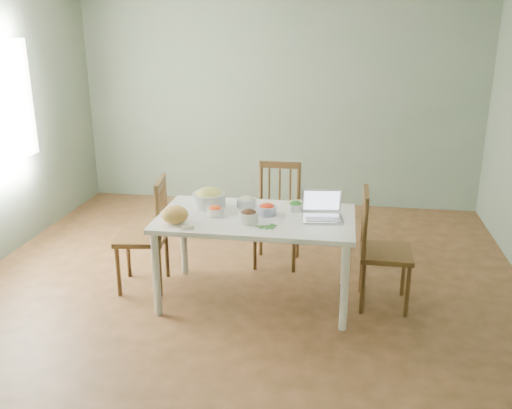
% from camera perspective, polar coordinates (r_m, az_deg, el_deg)
% --- Properties ---
extents(floor, '(5.00, 5.00, 0.00)m').
position_cam_1_polar(floor, '(5.03, -1.25, -8.47)').
color(floor, '#422C13').
rests_on(floor, ground).
extents(wall_back, '(5.00, 0.00, 2.70)m').
position_cam_1_polar(wall_back, '(7.02, 2.37, 10.84)').
color(wall_back, gray).
rests_on(wall_back, ground).
extents(wall_front, '(5.00, 0.00, 2.70)m').
position_cam_1_polar(wall_front, '(2.27, -12.83, -6.05)').
color(wall_front, gray).
rests_on(wall_front, ground).
extents(dining_table, '(1.60, 0.90, 0.75)m').
position_cam_1_polar(dining_table, '(4.68, 0.00, -5.53)').
color(dining_table, white).
rests_on(dining_table, floor).
extents(chair_far, '(0.44, 0.42, 0.98)m').
position_cam_1_polar(chair_far, '(5.31, 2.16, -1.21)').
color(chair_far, '#3C260E').
rests_on(chair_far, floor).
extents(chair_left, '(0.48, 0.50, 0.99)m').
position_cam_1_polar(chair_left, '(4.95, -11.69, -3.01)').
color(chair_left, '#3C260E').
rests_on(chair_left, floor).
extents(chair_right, '(0.42, 0.44, 0.98)m').
position_cam_1_polar(chair_right, '(4.66, 13.21, -4.57)').
color(chair_right, '#3C260E').
rests_on(chair_right, floor).
extents(bread_boule, '(0.21, 0.21, 0.14)m').
position_cam_1_polar(bread_boule, '(4.41, -8.33, -1.04)').
color(bread_boule, gold).
rests_on(bread_boule, dining_table).
extents(butter_stick, '(0.10, 0.05, 0.03)m').
position_cam_1_polar(butter_stick, '(4.28, -7.03, -2.36)').
color(butter_stick, '#F9EDC6').
rests_on(butter_stick, dining_table).
extents(bowl_squash, '(0.37, 0.37, 0.16)m').
position_cam_1_polar(bowl_squash, '(4.75, -4.85, 0.70)').
color(bowl_squash, tan).
rests_on(bowl_squash, dining_table).
extents(bowl_carrot, '(0.15, 0.15, 0.08)m').
position_cam_1_polar(bowl_carrot, '(4.56, -4.21, -0.63)').
color(bowl_carrot, '#E7571B').
rests_on(bowl_carrot, dining_table).
extents(bowl_onion, '(0.20, 0.20, 0.09)m').
position_cam_1_polar(bowl_onion, '(4.75, -0.97, 0.29)').
color(bowl_onion, silver).
rests_on(bowl_onion, dining_table).
extents(bowl_mushroom, '(0.19, 0.19, 0.10)m').
position_cam_1_polar(bowl_mushroom, '(4.38, -0.77, -1.20)').
color(bowl_mushroom, black).
rests_on(bowl_mushroom, dining_table).
extents(bowl_redpep, '(0.17, 0.17, 0.09)m').
position_cam_1_polar(bowl_redpep, '(4.56, 1.12, -0.49)').
color(bowl_redpep, red).
rests_on(bowl_redpep, dining_table).
extents(bowl_broccoli, '(0.17, 0.17, 0.08)m').
position_cam_1_polar(bowl_broccoli, '(4.66, 4.09, -0.15)').
color(bowl_broccoli, '#145114').
rests_on(bowl_broccoli, dining_table).
extents(flatbread, '(0.23, 0.23, 0.02)m').
position_cam_1_polar(flatbread, '(4.82, 4.30, 0.06)').
color(flatbread, beige).
rests_on(flatbread, dining_table).
extents(basil_bunch, '(0.18, 0.18, 0.02)m').
position_cam_1_polar(basil_bunch, '(4.31, 1.00, -2.17)').
color(basil_bunch, '#1D4817').
rests_on(basil_bunch, dining_table).
extents(laptop, '(0.35, 0.32, 0.22)m').
position_cam_1_polar(laptop, '(4.45, 6.91, -0.23)').
color(laptop, silver).
rests_on(laptop, dining_table).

